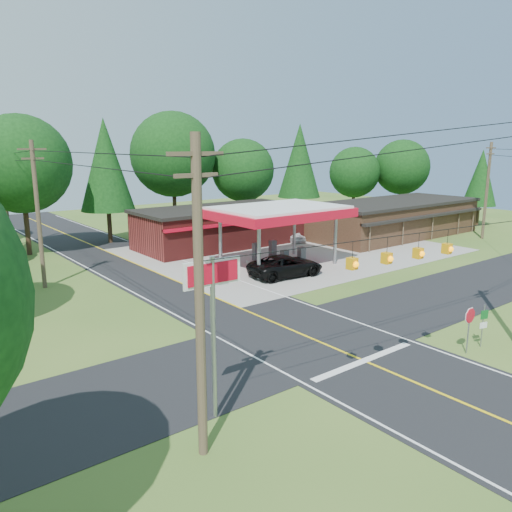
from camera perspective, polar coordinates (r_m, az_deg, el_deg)
ground at (r=26.01m, az=6.10°, el=-9.28°), size 120.00×120.00×0.00m
main_highway at (r=26.00m, az=6.10°, el=-9.26°), size 8.00×120.00×0.02m
cross_road at (r=26.00m, az=6.10°, el=-9.25°), size 70.00×7.00×0.02m
lane_center_yellow at (r=26.00m, az=6.10°, el=-9.23°), size 0.15×110.00×0.00m
gas_canopy at (r=40.20m, az=2.62°, el=4.83°), size 10.60×7.40×4.88m
convenience_store at (r=49.02m, az=-4.13°, el=3.42°), size 16.40×7.55×3.80m
strip_building at (r=56.40m, az=15.44°, el=4.20°), size 20.40×8.75×3.80m
utility_pole_near_left at (r=14.99m, az=-6.48°, el=-4.72°), size 1.80×0.30×10.00m
utility_pole_far_left at (r=36.63m, az=-23.65°, el=4.53°), size 1.80×0.30×10.00m
utility_pole_far_right at (r=57.46m, az=24.89°, el=6.94°), size 1.80×0.30×10.00m
utility_pole_north at (r=53.50m, az=-26.72°, el=5.95°), size 0.30×0.30×9.50m
overhead_beacons at (r=19.79m, az=16.54°, el=2.07°), size 17.04×2.04×1.03m
treeline_backdrop at (r=44.96m, az=-14.88°, el=9.37°), size 70.27×51.59×13.30m
suv_car at (r=37.44m, az=3.45°, el=-1.13°), size 6.39×6.39×1.62m
sedan_car at (r=51.29m, az=4.18°, el=2.37°), size 4.49×4.49×1.26m
big_stop_sign at (r=17.29m, az=-4.94°, el=-5.31°), size 2.22×0.21×5.96m
octagonal_stop_sign at (r=25.45m, az=23.24°, el=-6.68°), size 0.80×0.09×2.29m
route_sign_post at (r=26.68m, az=24.55°, el=-6.88°), size 0.43×0.15×2.16m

